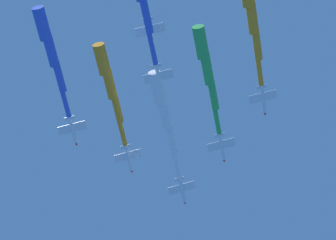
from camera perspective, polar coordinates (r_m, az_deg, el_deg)
The scene contains 5 objects.
jet_lead at distance 232.19m, azimuth -0.24°, elevation 0.35°, with size 34.14×34.55×4.13m.
jet_port_inner at distance 231.16m, azimuth -4.18°, elevation 2.45°, with size 32.43×32.62×4.10m.
jet_starboard_inner at distance 226.37m, azimuth 2.81°, elevation 3.55°, with size 33.25×33.21×4.01m.
jet_port_mid at distance 227.85m, azimuth -8.36°, elevation 4.81°, with size 33.52×33.14×4.12m.
jet_starboard_mid at distance 223.04m, azimuth 6.02°, elevation 7.15°, with size 33.32×32.33×4.14m.
Camera 1 is at (89.86, -59.55, -28.01)m, focal length 85.32 mm.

